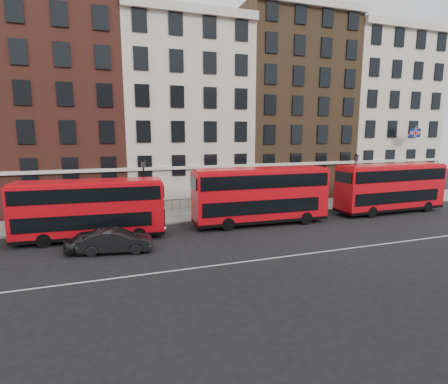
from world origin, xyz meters
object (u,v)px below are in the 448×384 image
object	(u,v)px
bus_b	(90,208)
traffic_light	(424,180)
bus_c	(260,194)
bus_d	(390,187)
car_front	(116,241)
car_rear	(97,240)

from	to	relation	value
bus_b	traffic_light	size ratio (longest dim) A/B	3.15
bus_b	traffic_light	bearing A→B (deg)	9.30
bus_c	traffic_light	bearing A→B (deg)	9.96
bus_c	bus_d	xyz separation A→B (m)	(13.48, -0.00, -0.05)
bus_b	bus_d	world-z (taller)	bus_d
bus_d	car_front	size ratio (longest dim) A/B	2.44
bus_d	car_rear	bearing A→B (deg)	-175.45
bus_d	car_front	world-z (taller)	bus_d
bus_b	car_front	size ratio (longest dim) A/B	2.27
bus_d	car_rear	world-z (taller)	bus_d
bus_c	traffic_light	size ratio (longest dim) A/B	3.45
bus_b	bus_c	size ratio (longest dim) A/B	0.91
bus_c	car_rear	xyz separation A→B (m)	(-12.70, -2.64, -1.84)
traffic_light	bus_b	bearing A→B (deg)	-175.20
traffic_light	bus_d	bearing A→B (deg)	-158.87
car_front	traffic_light	xyz separation A→B (m)	(32.47, 6.19, 1.70)
car_rear	bus_c	bearing A→B (deg)	-85.57
bus_d	traffic_light	xyz separation A→B (m)	(7.41, 2.86, -0.03)
bus_c	traffic_light	distance (m)	21.09
car_front	bus_d	bearing A→B (deg)	-72.67
bus_c	car_rear	world-z (taller)	bus_c
car_rear	traffic_light	size ratio (longest dim) A/B	1.23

